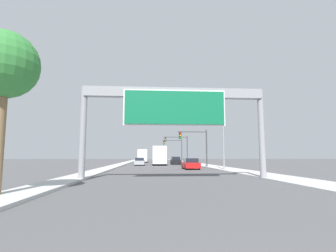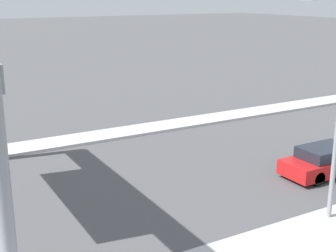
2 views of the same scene
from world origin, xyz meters
TOP-DOWN VIEW (x-y plane):
  - sidewalk_right at (7.75, 60.00)m, footprint 3.00×120.00m
  - median_strip_left at (-7.25, 60.00)m, footprint 2.00×120.00m
  - sign_gantry at (0.00, 17.89)m, footprint 13.35×0.73m
  - car_mid_right at (3.50, 32.95)m, footprint 1.82×4.69m
  - car_far_left at (3.50, 52.08)m, footprint 1.78×4.40m
  - car_mid_left at (-3.50, 46.98)m, footprint 1.74×4.37m
  - truck_box_primary at (-3.50, 68.66)m, footprint 2.40×8.37m
  - truck_box_secondary at (0.00, 47.90)m, footprint 2.45×8.12m
  - traffic_light_near_intersection at (5.27, 38.00)m, footprint 4.42×0.32m
  - traffic_light_mid_block at (4.98, 58.00)m, footprint 5.47×0.32m
  - traffic_light_far_intersection at (5.04, 68.00)m, footprint 5.21×0.32m
  - palm_tree_foreground at (-7.92, 10.43)m, footprint 2.86×2.86m
  - street_lamp_right at (6.58, 29.38)m, footprint 2.27×0.28m

SIDE VIEW (x-z plane):
  - sidewalk_right at x=7.75m, z-range 0.00..0.15m
  - median_strip_left at x=-7.25m, z-range 0.00..0.15m
  - car_mid_left at x=-3.50m, z-range -0.03..1.33m
  - car_mid_right at x=3.50m, z-range -0.03..1.35m
  - car_far_left at x=3.50m, z-range -0.05..1.49m
  - truck_box_primary at x=-3.50m, z-range 0.02..3.36m
  - truck_box_secondary at x=0.00m, z-range 0.02..3.43m
  - traffic_light_near_intersection at x=5.27m, z-range 1.01..6.58m
  - traffic_light_far_intersection at x=5.04m, z-range 1.12..7.15m
  - traffic_light_mid_block at x=4.98m, z-range 1.16..7.37m
  - street_lamp_right at x=6.58m, z-range 0.73..9.03m
  - sign_gantry at x=0.00m, z-range 1.93..8.53m
  - palm_tree_foreground at x=-7.92m, z-range 1.90..8.83m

